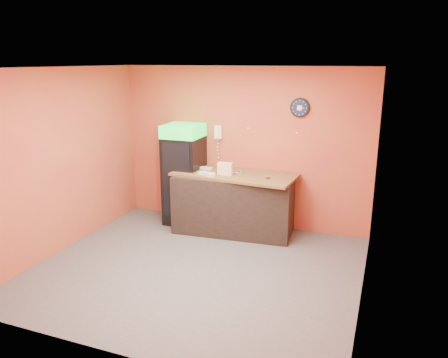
% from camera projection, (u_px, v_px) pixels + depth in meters
% --- Properties ---
extents(floor, '(4.50, 4.50, 0.00)m').
position_uv_depth(floor, '(197.00, 269.00, 6.25)').
color(floor, '#47474C').
rests_on(floor, ground).
extents(back_wall, '(4.50, 0.02, 2.80)m').
position_uv_depth(back_wall, '(242.00, 148.00, 7.69)').
color(back_wall, '#AE5E31').
rests_on(back_wall, floor).
extents(left_wall, '(0.02, 4.00, 2.80)m').
position_uv_depth(left_wall, '(61.00, 161.00, 6.66)').
color(left_wall, '#AE5E31').
rests_on(left_wall, floor).
extents(right_wall, '(0.02, 4.00, 2.80)m').
position_uv_depth(right_wall, '(370.00, 192.00, 5.11)').
color(right_wall, '#AE5E31').
rests_on(right_wall, floor).
extents(ceiling, '(4.50, 4.00, 0.02)m').
position_uv_depth(ceiling, '(193.00, 68.00, 5.51)').
color(ceiling, white).
rests_on(ceiling, back_wall).
extents(beverage_cooler, '(0.65, 0.66, 1.81)m').
position_uv_depth(beverage_cooler, '(183.00, 176.00, 7.81)').
color(beverage_cooler, black).
rests_on(beverage_cooler, floor).
extents(prep_counter, '(2.06, 1.05, 1.00)m').
position_uv_depth(prep_counter, '(234.00, 204.00, 7.52)').
color(prep_counter, black).
rests_on(prep_counter, floor).
extents(wall_clock, '(0.32, 0.06, 0.32)m').
position_uv_depth(wall_clock, '(300.00, 108.00, 7.12)').
color(wall_clock, black).
rests_on(wall_clock, back_wall).
extents(wall_phone, '(0.13, 0.11, 0.23)m').
position_uv_depth(wall_phone, '(218.00, 132.00, 7.72)').
color(wall_phone, white).
rests_on(wall_phone, back_wall).
extents(butcher_paper, '(2.11, 1.03, 0.04)m').
position_uv_depth(butcher_paper, '(234.00, 175.00, 7.39)').
color(butcher_paper, brown).
rests_on(butcher_paper, prep_counter).
extents(sub_roll_stack, '(0.25, 0.10, 0.21)m').
position_uv_depth(sub_roll_stack, '(225.00, 169.00, 7.26)').
color(sub_roll_stack, beige).
rests_on(sub_roll_stack, butcher_paper).
extents(wrapped_sandwich_left, '(0.30, 0.16, 0.04)m').
position_uv_depth(wrapped_sandwich_left, '(207.00, 174.00, 7.29)').
color(wrapped_sandwich_left, silver).
rests_on(wrapped_sandwich_left, butcher_paper).
extents(wrapped_sandwich_mid, '(0.31, 0.24, 0.04)m').
position_uv_depth(wrapped_sandwich_mid, '(207.00, 174.00, 7.27)').
color(wrapped_sandwich_mid, silver).
rests_on(wrapped_sandwich_mid, butcher_paper).
extents(wrapped_sandwich_right, '(0.25, 0.11, 0.04)m').
position_uv_depth(wrapped_sandwich_right, '(206.00, 168.00, 7.68)').
color(wrapped_sandwich_right, silver).
rests_on(wrapped_sandwich_right, butcher_paper).
extents(kitchen_tool, '(0.07, 0.07, 0.07)m').
position_uv_depth(kitchen_tool, '(241.00, 172.00, 7.34)').
color(kitchen_tool, silver).
rests_on(kitchen_tool, butcher_paper).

